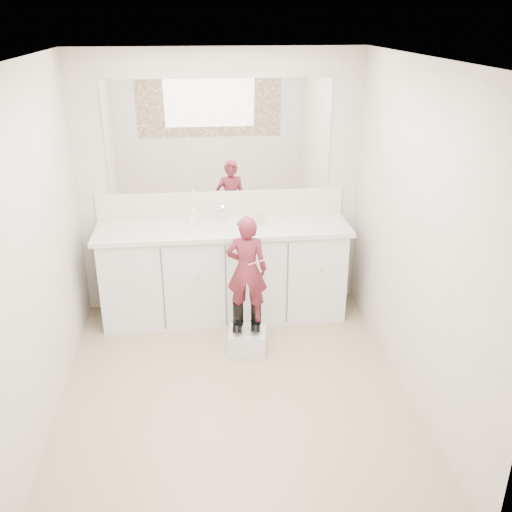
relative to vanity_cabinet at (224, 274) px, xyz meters
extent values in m
plane|color=#90825E|center=(0.00, -1.23, -0.42)|extent=(3.00, 3.00, 0.00)
plane|color=white|center=(0.00, -1.23, 1.97)|extent=(3.00, 3.00, 0.00)
plane|color=#BFB3A3|center=(0.00, 0.27, 0.77)|extent=(2.60, 0.00, 2.60)
plane|color=#BFB3A3|center=(0.00, -2.73, 0.77)|extent=(2.60, 0.00, 2.60)
plane|color=#BFB3A3|center=(-1.30, -1.23, 0.78)|extent=(0.00, 3.00, 3.00)
plane|color=#BFB3A3|center=(1.30, -1.23, 0.78)|extent=(0.00, 3.00, 3.00)
cube|color=silver|center=(0.00, 0.00, 0.00)|extent=(2.20, 0.55, 0.85)
cube|color=beige|center=(0.00, -0.01, 0.45)|extent=(2.28, 0.58, 0.04)
cube|color=beige|center=(0.00, 0.26, 0.59)|extent=(2.28, 0.03, 0.25)
cube|color=white|center=(0.00, 0.26, 1.22)|extent=(2.00, 0.02, 1.00)
cube|color=#472819|center=(0.00, -2.71, 1.22)|extent=(2.00, 0.01, 1.20)
cylinder|color=silver|center=(0.00, 0.15, 0.52)|extent=(0.08, 0.08, 0.10)
imported|color=#C3B59C|center=(0.33, 0.05, 0.51)|extent=(0.13, 0.13, 0.09)
imported|color=silver|center=(-0.25, -0.01, 0.56)|extent=(0.09, 0.10, 0.18)
cube|color=silver|center=(0.15, -0.67, -0.33)|extent=(0.35, 0.30, 0.20)
imported|color=#A23245|center=(0.15, -0.65, 0.33)|extent=(0.36, 0.27, 0.91)
cylinder|color=#EE5CB0|center=(0.22, -0.73, 0.42)|extent=(0.14, 0.03, 0.06)
camera|label=1|loc=(-0.23, -4.81, 2.23)|focal=40.00mm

